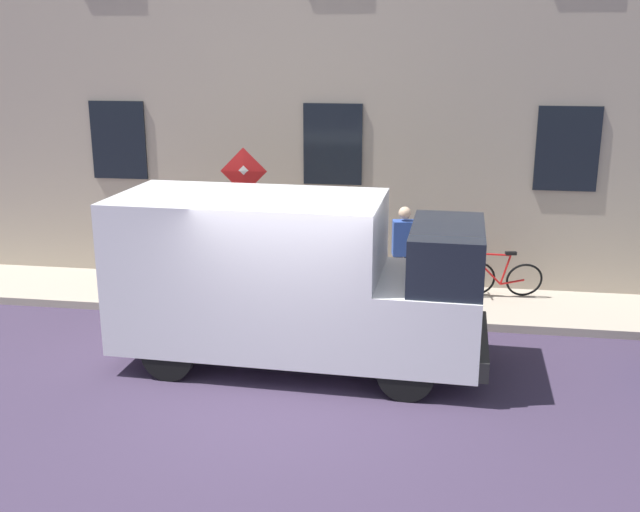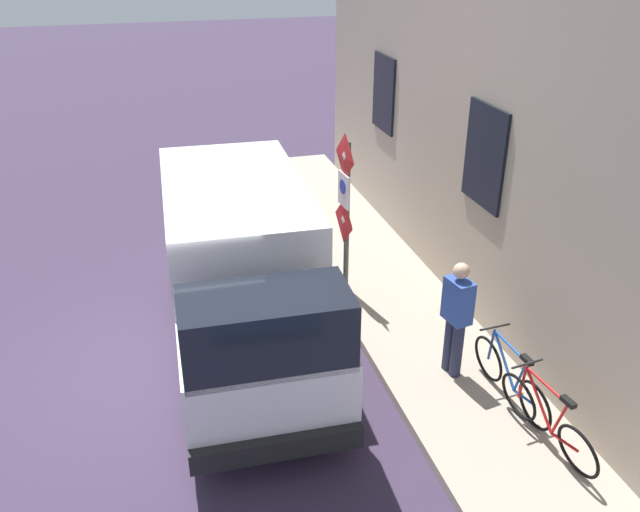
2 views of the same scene
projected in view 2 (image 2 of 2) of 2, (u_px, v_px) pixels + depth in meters
The scene contains 8 objects.
ground_plane at pixel (170, 365), 9.73m from camera, with size 80.00×80.00×0.00m, color #3A2D45.
sidewalk_slab at pixel (412, 323), 10.62m from camera, with size 1.96×17.30×0.14m, color #AC9F8C.
building_facade at pixel (522, 43), 9.01m from camera, with size 0.75×15.30×8.74m.
sign_post_stacked at pixel (344, 200), 10.74m from camera, with size 0.16×0.56×2.67m.
delivery_van at pixel (242, 272), 9.50m from camera, with size 2.19×5.40×2.50m.
bicycle_red at pixel (547, 420), 7.89m from camera, with size 0.49×1.72×0.89m.
bicycle_blue at pixel (510, 378), 8.62m from camera, with size 0.46×1.71×0.89m.
pedestrian at pixel (457, 315), 8.95m from camera, with size 0.32×0.44×1.72m.
Camera 2 is at (-0.00, -8.28, 5.80)m, focal length 37.00 mm.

